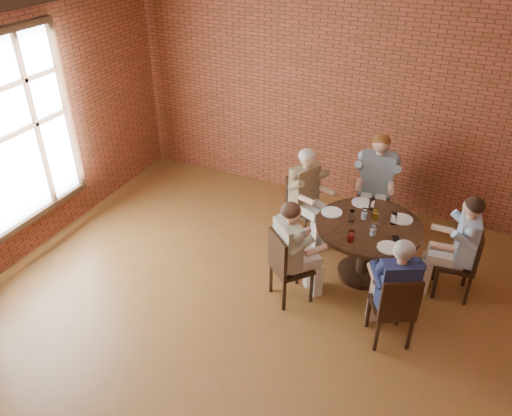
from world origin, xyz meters
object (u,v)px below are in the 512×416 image
at_px(diner_b, 375,184).
at_px(diner_c, 307,196).
at_px(dining_table, 367,240).
at_px(chair_a, 464,259).
at_px(chair_e, 395,308).
at_px(smartphone, 396,239).
at_px(chair_d, 285,264).
at_px(diner_d, 292,252).
at_px(diner_a, 459,247).
at_px(chair_c, 302,203).
at_px(chair_b, 374,191).
at_px(diner_e, 394,292).

height_order(diner_b, diner_c, diner_b).
xyz_separation_m(dining_table, chair_a, (1.09, 0.12, -0.03)).
distance_m(chair_e, smartphone, 0.88).
xyz_separation_m(dining_table, chair_d, (-0.73, -0.81, -0.03)).
relative_size(diner_c, diner_d, 1.01).
height_order(diner_b, smartphone, diner_b).
xyz_separation_m(chair_a, diner_d, (-1.77, -0.87, 0.15)).
xyz_separation_m(chair_a, smartphone, (-0.75, -0.29, 0.25)).
bearing_deg(diner_a, chair_c, -107.63).
xyz_separation_m(diner_a, diner_b, (-1.19, 1.00, 0.05)).
xyz_separation_m(dining_table, diner_a, (1.01, 0.11, 0.13)).
distance_m(dining_table, chair_a, 1.10).
distance_m(diner_a, diner_b, 1.56).
xyz_separation_m(dining_table, chair_b, (-0.19, 1.20, -0.00)).
distance_m(chair_a, diner_b, 1.63).
distance_m(chair_b, diner_c, 1.05).
distance_m(chair_a, chair_e, 1.25).
height_order(chair_b, chair_d, chair_b).
height_order(chair_c, diner_e, diner_e).
bearing_deg(diner_a, chair_a, 90.00).
distance_m(chair_c, diner_d, 1.33).
xyz_separation_m(chair_e, diner_e, (-0.04, 0.07, 0.15)).
xyz_separation_m(chair_b, chair_d, (-0.54, -2.01, -0.02)).
relative_size(chair_b, chair_e, 1.07).
height_order(chair_c, diner_d, diner_d).
bearing_deg(chair_b, chair_e, -80.98).
relative_size(chair_a, diner_e, 0.72).
height_order(chair_a, chair_c, same).
distance_m(chair_d, smartphone, 1.28).
bearing_deg(diner_c, diner_b, -23.77).
relative_size(diner_c, diner_e, 1.02).
height_order(diner_c, chair_e, diner_c).
bearing_deg(diner_a, smartphone, -72.89).
relative_size(diner_d, smartphone, 9.12).
bearing_deg(diner_c, chair_b, -19.22).
distance_m(chair_b, diner_b, 0.20).
bearing_deg(diner_c, dining_table, -90.00).
bearing_deg(chair_d, chair_a, -111.02).
distance_m(diner_c, smartphone, 1.46).
relative_size(chair_a, diner_a, 0.71).
bearing_deg(diner_d, chair_a, -111.86).
xyz_separation_m(chair_c, diner_e, (1.51, -1.46, 0.14)).
distance_m(diner_b, smartphone, 1.39).
relative_size(diner_a, chair_c, 1.42).
relative_size(chair_b, chair_d, 1.06).
height_order(dining_table, diner_d, diner_d).
height_order(diner_c, chair_d, diner_c).
distance_m(chair_c, chair_e, 2.17).
xyz_separation_m(chair_e, smartphone, (-0.18, 0.83, 0.26)).
bearing_deg(chair_d, chair_c, -35.91).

